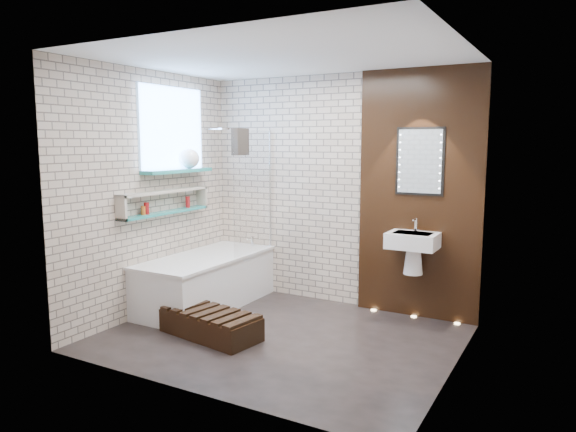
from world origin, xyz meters
The scene contains 15 objects.
ground centered at (0.00, 0.00, 0.00)m, with size 3.20×3.20×0.00m, color black.
room_shell centered at (0.00, 0.00, 1.30)m, with size 3.24×3.20×2.60m.
walnut_panel centered at (0.95, 1.27, 1.30)m, with size 1.30×0.06×2.60m, color black.
clerestory_window centered at (-1.57, 0.35, 1.90)m, with size 0.18×1.00×0.94m.
display_niche centered at (-1.53, 0.15, 1.20)m, with size 0.14×1.30×0.26m.
bathtub centered at (-1.22, 0.45, 0.29)m, with size 0.79×1.74×0.70m.
bath_screen centered at (-0.87, 0.89, 1.28)m, with size 0.01×0.78×1.40m, color white.
towel centered at (-0.87, 0.64, 1.85)m, with size 0.09×0.22×0.29m, color #282320.
shower_head centered at (-1.30, 0.95, 2.00)m, with size 0.18×0.18×0.02m, color silver.
washbasin centered at (0.95, 1.07, 0.79)m, with size 0.50×0.36×0.58m.
led_mirror centered at (0.95, 1.23, 1.65)m, with size 0.50×0.02×0.70m.
walnut_step centered at (-0.60, -0.30, 0.11)m, with size 0.99×0.44×0.22m, color black.
niche_bottles centered at (-1.53, 0.11, 1.16)m, with size 0.05×0.76×0.13m.
sill_vases centered at (-1.50, 0.54, 1.66)m, with size 0.22×0.22×0.22m.
floor_uplights centered at (0.95, 1.20, 0.01)m, with size 0.96×0.06×0.01m.
Camera 1 is at (2.43, -4.22, 1.85)m, focal length 33.16 mm.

